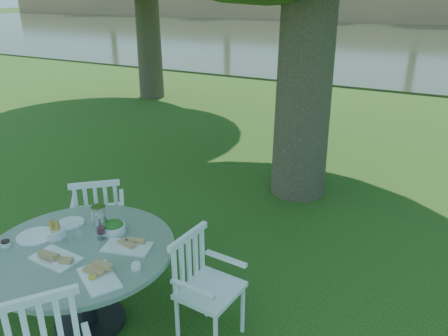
{
  "coord_description": "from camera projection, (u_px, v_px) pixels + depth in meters",
  "views": [
    {
      "loc": [
        1.95,
        -3.43,
        2.51
      ],
      "look_at": [
        0.0,
        0.2,
        0.85
      ],
      "focal_mm": 35.0,
      "sensor_mm": 36.0,
      "label": 1
    }
  ],
  "objects": [
    {
      "name": "ground",
      "position": [
        215.0,
        249.0,
        4.6
      ],
      "size": [
        140.0,
        140.0,
        0.0
      ],
      "primitive_type": "plane",
      "color": "#17390C",
      "rests_on": "ground"
    },
    {
      "name": "river",
      "position": [
        425.0,
        43.0,
        23.39
      ],
      "size": [
        100.0,
        28.0,
        0.12
      ],
      "primitive_type": "cube",
      "color": "#2C331E",
      "rests_on": "ground"
    },
    {
      "name": "table",
      "position": [
        82.0,
        262.0,
        3.35
      ],
      "size": [
        1.42,
        1.42,
        0.72
      ],
      "color": "black",
      "rests_on": "ground"
    },
    {
      "name": "chair_nw",
      "position": [
        99.0,
        213.0,
        4.21
      ],
      "size": [
        0.63,
        0.62,
        0.9
      ],
      "rotation": [
        0.0,
        0.0,
        -2.42
      ],
      "color": "white",
      "rests_on": "ground"
    },
    {
      "name": "chair_ne",
      "position": [
        201.0,
        279.0,
        3.27
      ],
      "size": [
        0.44,
        0.47,
        0.87
      ],
      "rotation": [
        0.0,
        0.0,
        -4.79
      ],
      "color": "white",
      "rests_on": "ground"
    },
    {
      "name": "tableware",
      "position": [
        87.0,
        235.0,
        3.38
      ],
      "size": [
        1.18,
        0.8,
        0.22
      ],
      "color": "white",
      "rests_on": "table"
    }
  ]
}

